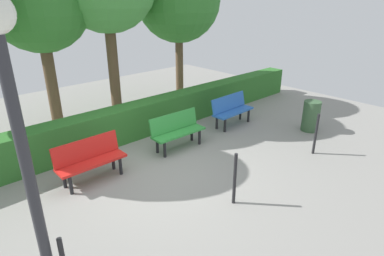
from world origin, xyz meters
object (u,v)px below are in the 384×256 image
tree_far (38,2)px  lamp_post (15,114)px  bench_red (90,158)px  tree_near (178,0)px  bench_green (177,130)px  trash_bin (311,116)px  bench_blue (231,109)px

tree_far → lamp_post: tree_far is taller
bench_red → tree_near: bearing=-150.2°
tree_far → lamp_post: (2.37, 5.88, -0.86)m
bench_green → bench_red: bearing=0.9°
tree_near → trash_bin: tree_near is taller
tree_far → bench_blue: bearing=137.6°
bench_blue → tree_near: (-0.33, -2.65, 2.87)m
tree_near → trash_bin: bearing=102.1°
tree_near → lamp_post: (6.41, 5.14, -0.85)m
bench_red → bench_blue: bearing=-179.3°
lamp_post → trash_bin: lamp_post is taller
trash_bin → tree_far: bearing=-46.0°
trash_bin → lamp_post: bearing=5.6°
bench_blue → lamp_post: 6.87m
bench_green → lamp_post: size_ratio=0.39×
tree_far → lamp_post: bearing=68.0°
bench_blue → lamp_post: size_ratio=0.39×
bench_green → bench_blue: bearing=-175.5°
bench_green → trash_bin: bearing=155.8°
tree_far → trash_bin: size_ratio=5.54×
tree_near → tree_far: (4.04, -0.74, 0.00)m
trash_bin → bench_green: bearing=-26.1°
tree_near → bench_red: bearing=29.9°
bench_red → lamp_post: size_ratio=0.39×
lamp_post → bench_red: bearing=-124.9°
lamp_post → trash_bin: size_ratio=4.20×
tree_far → tree_near: bearing=169.7°
bench_green → tree_far: bearing=-63.8°
tree_near → trash_bin: size_ratio=5.55×
tree_near → bench_blue: bearing=82.9°
tree_far → trash_bin: bearing=134.0°
bench_green → trash_bin: 3.81m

